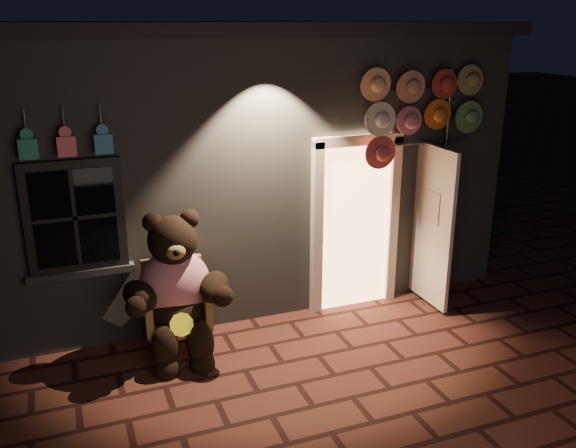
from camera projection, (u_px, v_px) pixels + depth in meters
ground at (297, 383)px, 6.14m from camera, size 60.00×60.00×0.00m
shop_building at (199, 143)px, 9.12m from camera, size 7.30×5.95×3.51m
wicker_armchair at (176, 307)px, 6.66m from camera, size 0.73×0.67×1.00m
teddy_bear at (176, 290)px, 6.47m from camera, size 1.23×0.98×1.69m
hat_rack at (422, 110)px, 7.20m from camera, size 1.67×0.22×2.94m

